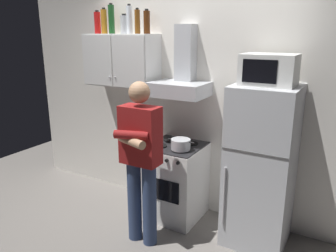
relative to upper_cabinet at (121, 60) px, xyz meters
The scene contains 16 objects.
ground_plane 1.98m from the upper_cabinet, 23.77° to the right, with size 7.00×7.00×0.00m, color slate.
back_wall_tiled 0.97m from the upper_cabinet, 14.86° to the left, with size 4.80×0.10×2.70m, color silver.
upper_cabinet is the anchor object (origin of this frame).
stove_oven 1.55m from the upper_cabinet, ahead, with size 0.60×0.62×0.87m.
range_hood 0.81m from the upper_cabinet, ahead, with size 0.60×0.44×0.75m.
refrigerator 2.00m from the upper_cabinet, ahead, with size 0.60×0.62×1.60m.
microwave 1.75m from the upper_cabinet, ahead, with size 0.48×0.37×0.28m.
person_standing 1.35m from the upper_cabinet, 44.26° to the right, with size 0.38×0.33×1.64m.
cooking_pot 1.26m from the upper_cabinet, 14.73° to the right, with size 0.31×0.21×0.11m.
bottle_beer_brown 0.50m from the upper_cabinet, ahead, with size 0.06×0.06×0.27m.
bottle_canister_steel 0.41m from the upper_cabinet, 46.38° to the left, with size 0.09×0.09×0.22m.
bottle_rum_dark 0.55m from the upper_cabinet, ahead, with size 0.07×0.07×0.26m.
bottle_liquor_amber 0.50m from the upper_cabinet, behind, with size 0.07×0.07×0.29m.
bottle_wine_green 0.49m from the upper_cabinet, 166.04° to the left, with size 0.07×0.07×0.34m.
bottle_vodka_clear 0.47m from the upper_cabinet, ahead, with size 0.07×0.07×0.32m.
bottle_soda_red 0.55m from the upper_cabinet, behind, with size 0.08×0.08×0.27m.
Camera 1 is at (1.61, -2.81, 2.06)m, focal length 35.59 mm.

